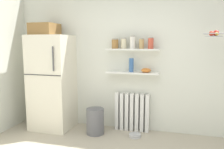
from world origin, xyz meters
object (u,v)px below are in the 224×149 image
(shelf_bowl, at_px, (146,70))
(pet_food_bowl, at_px, (135,135))
(radiator, at_px, (132,112))
(vase, at_px, (131,65))
(storage_jar_1, at_px, (124,43))
(storage_jar_3, at_px, (142,44))
(trash_bin, at_px, (95,121))
(storage_jar_2, at_px, (133,42))
(storage_jar_4, at_px, (151,43))
(refrigerator, at_px, (52,80))
(storage_jar_0, at_px, (115,44))
(hanging_fruit_basket, at_px, (214,34))

(shelf_bowl, relative_size, pet_food_bowl, 0.83)
(radiator, distance_m, vase, 0.85)
(storage_jar_1, relative_size, pet_food_bowl, 0.92)
(storage_jar_3, bearing_deg, trash_bin, -158.47)
(storage_jar_2, relative_size, storage_jar_3, 1.24)
(storage_jar_4, xyz_separation_m, shelf_bowl, (-0.07, -0.00, -0.46))
(refrigerator, height_order, trash_bin, refrigerator)
(radiator, bearing_deg, shelf_bowl, -7.18)
(refrigerator, height_order, storage_jar_3, refrigerator)
(storage_jar_0, height_order, hanging_fruit_basket, hanging_fruit_basket)
(storage_jar_1, relative_size, shelf_bowl, 1.11)
(radiator, distance_m, pet_food_bowl, 0.43)
(storage_jar_3, bearing_deg, storage_jar_2, 180.00)
(storage_jar_2, bearing_deg, vase, 180.00)
(radiator, distance_m, storage_jar_4, 1.26)
(trash_bin, height_order, hanging_fruit_basket, hanging_fruit_basket)
(storage_jar_1, bearing_deg, pet_food_bowl, -43.90)
(storage_jar_2, bearing_deg, storage_jar_3, 0.00)
(storage_jar_2, relative_size, pet_food_bowl, 1.10)
(storage_jar_2, bearing_deg, shelf_bowl, 0.00)
(storage_jar_0, bearing_deg, storage_jar_1, -0.00)
(shelf_bowl, height_order, hanging_fruit_basket, hanging_fruit_basket)
(storage_jar_1, distance_m, shelf_bowl, 0.60)
(storage_jar_3, distance_m, pet_food_bowl, 1.55)
(storage_jar_0, bearing_deg, shelf_bowl, -0.00)
(radiator, distance_m, storage_jar_3, 1.23)
(refrigerator, xyz_separation_m, pet_food_bowl, (1.55, -0.04, -0.87))
(storage_jar_4, xyz_separation_m, pet_food_bowl, (-0.20, -0.25, -1.54))
(storage_jar_0, bearing_deg, storage_jar_2, -0.00)
(radiator, bearing_deg, trash_bin, -151.22)
(hanging_fruit_basket, bearing_deg, storage_jar_3, 167.12)
(storage_jar_2, height_order, storage_jar_4, storage_jar_2)
(storage_jar_4, relative_size, vase, 0.82)
(shelf_bowl, bearing_deg, vase, 180.00)
(storage_jar_1, bearing_deg, refrigerator, -171.00)
(storage_jar_2, xyz_separation_m, storage_jar_3, (0.15, 0.00, -0.02))
(storage_jar_4, height_order, hanging_fruit_basket, hanging_fruit_basket)
(radiator, height_order, storage_jar_0, storage_jar_0)
(storage_jar_4, xyz_separation_m, hanging_fruit_basket, (0.93, -0.25, 0.13))
(radiator, xyz_separation_m, storage_jar_0, (-0.31, -0.03, 1.21))
(storage_jar_2, distance_m, pet_food_bowl, 1.57)
(radiator, height_order, shelf_bowl, shelf_bowl)
(storage_jar_3, height_order, trash_bin, storage_jar_3)
(storage_jar_1, xyz_separation_m, trash_bin, (-0.43, -0.29, -1.34))
(storage_jar_0, relative_size, pet_food_bowl, 0.87)
(storage_jar_0, height_order, pet_food_bowl, storage_jar_0)
(storage_jar_3, relative_size, trash_bin, 0.40)
(refrigerator, xyz_separation_m, trash_bin, (0.86, -0.09, -0.68))
(storage_jar_0, bearing_deg, radiator, 5.57)
(trash_bin, xyz_separation_m, hanging_fruit_basket, (1.82, 0.04, 1.47))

